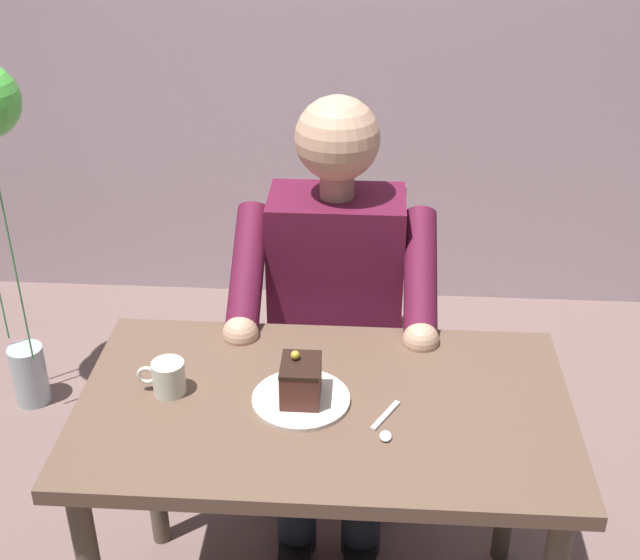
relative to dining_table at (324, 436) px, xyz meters
The scene contains 7 objects.
dining_table is the anchor object (origin of this frame).
chair 0.65m from the dining_table, 90.00° to the right, with size 0.42×0.42×0.90m.
seated_person 0.47m from the dining_table, 90.00° to the right, with size 0.53×0.58×1.22m.
dessert_plate 0.11m from the dining_table, ahead, with size 0.22×0.22×0.01m, color silver.
cake_slice 0.16m from the dining_table, ahead, with size 0.09×0.11×0.11m.
coffee_cup 0.37m from the dining_table, ahead, with size 0.11×0.07×0.08m.
dessert_spoon 0.18m from the dining_table, 149.38° to the left, with size 0.06×0.14×0.01m.
Camera 1 is at (-0.09, 1.48, 1.85)m, focal length 47.71 mm.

